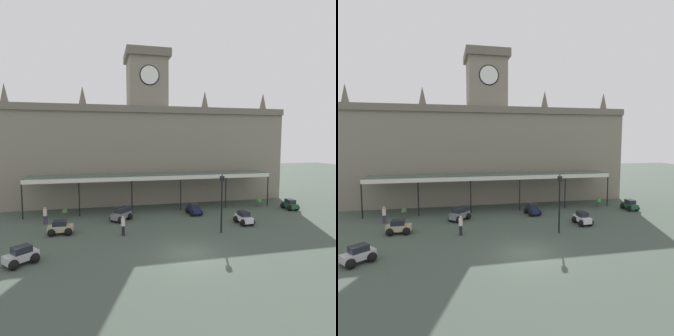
{
  "view_description": "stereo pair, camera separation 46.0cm",
  "coord_description": "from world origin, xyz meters",
  "views": [
    {
      "loc": [
        -5.9,
        -18.66,
        7.97
      ],
      "look_at": [
        0.0,
        6.78,
        5.44
      ],
      "focal_mm": 30.67,
      "sensor_mm": 36.0,
      "label": 1
    },
    {
      "loc": [
        -5.45,
        -18.76,
        7.97
      ],
      "look_at": [
        0.0,
        6.78,
        5.44
      ],
      "focal_mm": 30.67,
      "sensor_mm": 36.0,
      "label": 2
    }
  ],
  "objects": [
    {
      "name": "victorian_lamppost",
      "position": [
        4.03,
        3.8,
        3.16
      ],
      "size": [
        0.3,
        0.3,
        5.1
      ],
      "color": "black",
      "rests_on": "ground"
    },
    {
      "name": "entrance_canopy",
      "position": [
        0.0,
        13.6,
        3.92
      ],
      "size": [
        27.78,
        3.26,
        4.08
      ],
      "color": "#38564C",
      "rests_on": "ground"
    },
    {
      "name": "pedestrian_beside_cars",
      "position": [
        -11.26,
        9.99,
        0.91
      ],
      "size": [
        0.39,
        0.34,
        1.67
      ],
      "color": "#3F384C",
      "rests_on": "ground"
    },
    {
      "name": "car_silver_sedan",
      "position": [
        -11.09,
        0.82,
        0.5
      ],
      "size": [
        2.24,
        2.18,
        1.19
      ],
      "color": "#B2B5BA",
      "rests_on": "ground"
    },
    {
      "name": "car_beige_sedan",
      "position": [
        -9.44,
        6.53,
        0.5
      ],
      "size": [
        2.06,
        1.53,
        1.19
      ],
      "color": "tan",
      "rests_on": "ground"
    },
    {
      "name": "car_navy_sedan",
      "position": [
        3.67,
        10.26,
        0.5
      ],
      "size": [
        1.59,
        2.1,
        1.19
      ],
      "color": "#19214C",
      "rests_on": "ground"
    },
    {
      "name": "car_white_sedan",
      "position": [
        7.23,
        5.83,
        0.5
      ],
      "size": [
        1.57,
        2.08,
        1.19
      ],
      "color": "silver",
      "rests_on": "ground"
    },
    {
      "name": "station_building",
      "position": [
        0.0,
        19.2,
        6.66
      ],
      "size": [
        35.87,
        6.76,
        19.23
      ],
      "color": "gray",
      "rests_on": "ground"
    },
    {
      "name": "planter_near_kerb",
      "position": [
        12.55,
        12.11,
        0.49
      ],
      "size": [
        0.6,
        0.6,
        0.96
      ],
      "color": "#47423D",
      "rests_on": "ground"
    },
    {
      "name": "pedestrian_crossing_forecourt",
      "position": [
        -4.27,
        5.05,
        0.91
      ],
      "size": [
        0.34,
        0.38,
        1.67
      ],
      "color": "black",
      "rests_on": "ground"
    },
    {
      "name": "ground_plane",
      "position": [
        0.0,
        0.0,
        0.0
      ],
      "size": [
        140.0,
        140.0,
        0.0
      ],
      "primitive_type": "plane",
      "color": "#3E4B40"
    },
    {
      "name": "car_green_sedan",
      "position": [
        15.23,
        9.94,
        0.5
      ],
      "size": [
        1.59,
        2.09,
        1.19
      ],
      "color": "#1E512D",
      "rests_on": "ground"
    },
    {
      "name": "car_grey_estate",
      "position": [
        -4.1,
        9.64,
        0.56
      ],
      "size": [
        2.36,
        2.38,
        1.27
      ],
      "color": "slate",
      "rests_on": "ground"
    },
    {
      "name": "planter_by_canopy",
      "position": [
        -9.7,
        11.8,
        0.49
      ],
      "size": [
        0.6,
        0.6,
        0.96
      ],
      "color": "#47423D",
      "rests_on": "ground"
    }
  ]
}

